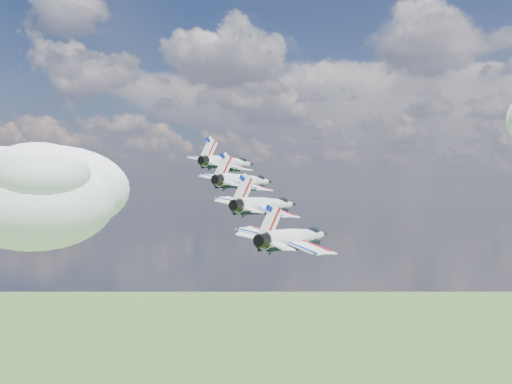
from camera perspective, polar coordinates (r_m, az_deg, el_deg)
The scene contains 5 objects.
cloud_left at distance 141.19m, azimuth -21.70°, elevation -0.26°, with size 45.94×36.10×18.05m, color white.
jet_0 at distance 102.38m, azimuth -2.39°, elevation 2.64°, with size 9.97×14.77×4.41m, color white, non-canonical shape.
jet_1 at distance 90.48m, azimuth -0.90°, elevation 0.99°, with size 9.97×14.77×4.41m, color silver, non-canonical shape.
jet_2 at distance 78.76m, azimuth 1.03°, elevation -1.14°, with size 9.97×14.77×4.41m, color white, non-canonical shape.
jet_3 at distance 67.31m, azimuth 3.64°, elevation -4.01°, with size 9.97×14.77×4.41m, color white, non-canonical shape.
Camera 1 is at (18.93, -67.66, 146.33)m, focal length 45.00 mm.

